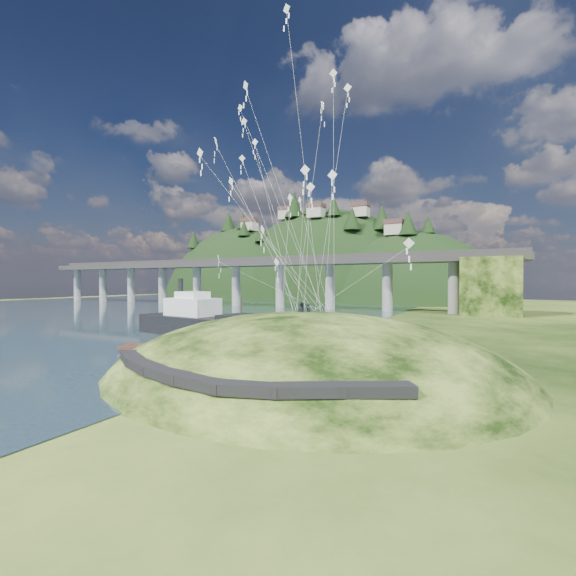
% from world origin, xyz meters
% --- Properties ---
extents(ground, '(320.00, 320.00, 0.00)m').
position_xyz_m(ground, '(0.00, 0.00, 0.00)').
color(ground, black).
rests_on(ground, ground).
extents(water, '(240.00, 240.00, 0.00)m').
position_xyz_m(water, '(-72.00, 30.00, 0.01)').
color(water, '#304B59').
rests_on(water, ground).
extents(grass_hill, '(36.00, 32.00, 13.00)m').
position_xyz_m(grass_hill, '(8.00, 2.00, -1.50)').
color(grass_hill, black).
rests_on(grass_hill, ground).
extents(footpath, '(22.29, 5.84, 0.83)m').
position_xyz_m(footpath, '(7.46, -9.74, 2.08)').
color(footpath, black).
rests_on(footpath, ground).
extents(bridge, '(160.00, 11.00, 15.00)m').
position_xyz_m(bridge, '(-26.46, 70.07, 9.70)').
color(bridge, '#2D2B2B').
rests_on(bridge, ground).
extents(far_ridge, '(153.00, 70.00, 94.50)m').
position_xyz_m(far_ridge, '(-43.58, 122.17, -7.44)').
color(far_ridge, black).
rests_on(far_ridge, ground).
extents(work_barge, '(23.74, 9.52, 8.08)m').
position_xyz_m(work_barge, '(-13.46, 14.47, 2.02)').
color(work_barge, black).
rests_on(work_barge, ground).
extents(wooden_dock, '(14.45, 7.02, 1.04)m').
position_xyz_m(wooden_dock, '(-7.33, 3.71, 0.46)').
color(wooden_dock, '#3B2118').
rests_on(wooden_dock, ground).
extents(kite_flyers, '(1.11, 1.23, 1.72)m').
position_xyz_m(kite_flyers, '(7.20, 2.76, 5.82)').
color(kite_flyers, '#23262E').
rests_on(kite_flyers, ground).
extents(kite_swarm, '(19.45, 14.54, 19.82)m').
position_xyz_m(kite_swarm, '(4.21, 3.59, 18.62)').
color(kite_swarm, white).
rests_on(kite_swarm, ground).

